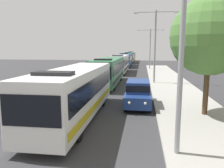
# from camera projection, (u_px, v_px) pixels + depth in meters

# --- Properties ---
(bus_lead) EXTENTS (2.58, 11.08, 3.21)m
(bus_lead) POSITION_uv_depth(u_px,v_px,m) (76.00, 91.00, 13.50)
(bus_lead) COLOR silver
(bus_lead) RESTS_ON ground_plane
(bus_second_in_line) EXTENTS (2.58, 11.71, 3.21)m
(bus_second_in_line) POSITION_uv_depth(u_px,v_px,m) (108.00, 70.00, 26.25)
(bus_second_in_line) COLOR #33724C
(bus_second_in_line) RESTS_ON ground_plane
(bus_middle) EXTENTS (2.58, 10.93, 3.21)m
(bus_middle) POSITION_uv_depth(u_px,v_px,m) (120.00, 63.00, 38.97)
(bus_middle) COLOR silver
(bus_middle) RESTS_ON ground_plane
(bus_fourth_in_line) EXTENTS (2.58, 11.87, 3.21)m
(bus_fourth_in_line) POSITION_uv_depth(u_px,v_px,m) (126.00, 59.00, 51.95)
(bus_fourth_in_line) COLOR #284C8C
(bus_fourth_in_line) RESTS_ON ground_plane
(bus_rear) EXTENTS (2.58, 12.34, 3.21)m
(bus_rear) POSITION_uv_depth(u_px,v_px,m) (129.00, 57.00, 65.31)
(bus_rear) COLOR #33724C
(bus_rear) RESTS_ON ground_plane
(bus_tail_end) EXTENTS (2.58, 11.64, 3.21)m
(bus_tail_end) POSITION_uv_depth(u_px,v_px,m) (131.00, 56.00, 78.52)
(bus_tail_end) COLOR silver
(bus_tail_end) RESTS_ON ground_plane
(white_suv) EXTENTS (1.86, 4.60, 1.90)m
(white_suv) POSITION_uv_depth(u_px,v_px,m) (138.00, 92.00, 16.39)
(white_suv) COLOR navy
(white_suv) RESTS_ON ground_plane
(streetlamp_near) EXTENTS (6.53, 0.28, 8.86)m
(streetlamp_near) POSITION_uv_depth(u_px,v_px,m) (184.00, 11.00, 7.98)
(streetlamp_near) COLOR gray
(streetlamp_near) RESTS_ON sidewalk
(streetlamp_mid) EXTENTS (5.15, 0.28, 8.47)m
(streetlamp_mid) POSITION_uv_depth(u_px,v_px,m) (155.00, 40.00, 26.27)
(streetlamp_mid) COLOR gray
(streetlamp_mid) RESTS_ON sidewalk
(streetlamp_far) EXTENTS (5.46, 0.28, 7.92)m
(streetlamp_far) POSITION_uv_depth(u_px,v_px,m) (150.00, 45.00, 44.55)
(streetlamp_far) COLOR gray
(streetlamp_far) RESTS_ON sidewalk
(roadside_tree) EXTENTS (4.69, 4.69, 7.16)m
(roadside_tree) POSITION_uv_depth(u_px,v_px,m) (210.00, 36.00, 13.27)
(roadside_tree) COLOR #4C3823
(roadside_tree) RESTS_ON sidewalk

